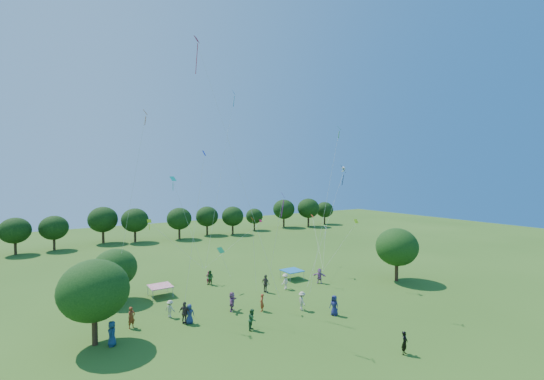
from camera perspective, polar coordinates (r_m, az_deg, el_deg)
The scene contains 40 objects.
ground at distance 26.52m, azimuth 18.40°, elevation -25.65°, with size 160.00×160.00×0.00m, color #39611D.
near_tree_west at distance 30.26m, azimuth -26.15°, elevation -13.94°, with size 4.95×4.95×6.27m.
near_tree_north at distance 39.63m, azimuth -23.41°, elevation -11.17°, with size 4.17×4.17×5.15m.
near_tree_east at distance 45.38m, azimuth 19.00°, elevation -8.45°, with size 4.86×4.86×6.19m.
treeline at distance 72.47m, azimuth -19.21°, elevation -4.35°, with size 88.01×8.77×6.77m.
tent_red_stripe at distance 40.08m, azimuth -17.13°, elevation -14.22°, with size 2.20×2.20×1.10m.
tent_blue at distance 44.31m, azimuth 3.16°, elevation -12.50°, with size 2.20×2.20×1.10m.
man_in_black at distance 28.74m, azimuth 20.08°, elevation -21.59°, with size 0.60×0.38×1.60m, color black.
crowd_person_0 at distance 30.60m, azimuth -23.81°, elevation -19.90°, with size 0.90×0.48×1.82m, color navy.
crowd_person_1 at distance 34.60m, azimuth -1.60°, elevation -17.25°, with size 0.59×0.38×1.58m, color #9B361C.
crowd_person_2 at distance 42.63m, azimuth -9.66°, elevation -13.42°, with size 0.82×0.44×1.66m, color #2A5825.
crowd_person_3 at distance 40.69m, azimuth 2.08°, elevation -14.14°, with size 1.11×0.50×1.69m, color beige.
crowd_person_4 at distance 38.57m, azimuth -24.67°, elevation -15.39°, with size 0.91×0.42×1.56m, color #413934.
crowd_person_5 at distance 34.79m, azimuth -6.29°, elevation -17.00°, with size 1.63×0.58×1.75m, color #834C77.
crowd_person_6 at distance 34.12m, azimuth 9.73°, elevation -17.40°, with size 0.87×0.47×1.77m, color navy.
crowd_person_7 at distance 42.95m, azimuth -9.91°, elevation -13.41°, with size 0.56×0.36×1.51m, color #9A1C45.
crowd_person_8 at distance 30.92m, azimuth -3.12°, elevation -19.60°, with size 0.83×0.45×1.68m, color #204C27.
crowd_person_9 at distance 34.91m, azimuth 4.74°, elevation -16.96°, with size 1.12×0.50×1.71m, color #A8A086.
crowd_person_10 at distance 32.73m, azimuth -13.53°, elevation -18.23°, with size 1.09×0.49×1.85m, color #3F3432.
crowd_person_11 at distance 43.11m, azimuth 7.45°, elevation -13.21°, with size 1.58×0.56×1.69m, color #9C5B9D.
crowd_person_12 at distance 32.74m, azimuth -12.80°, elevation -18.43°, with size 0.80×0.43×1.62m, color navy.
crowd_person_13 at distance 33.17m, azimuth -21.18°, elevation -18.16°, with size 0.64×0.41×1.72m, color maroon.
crowd_person_14 at distance 38.05m, azimuth -24.75°, elevation -15.48°, with size 0.87×0.47×1.76m, color #285624.
crowd_person_15 at distance 34.44m, azimuth -15.70°, elevation -17.50°, with size 0.98×0.44×1.51m, color #B0AD8C.
crowd_person_16 at distance 39.57m, azimuth -1.00°, elevation -14.47°, with size 1.11×0.51×1.89m, color #453E37.
pirate_kite at distance 42.11m, azimuth 11.02°, elevation 2.86°, with size 7.81×3.19×12.26m.
red_high_kite at distance 38.32m, azimuth -9.60°, elevation 15.69°, with size 4.59×9.42×25.32m.
small_kite_0 at distance 47.41m, azimuth -3.87°, elevation -6.64°, with size 8.71×1.31×5.17m.
small_kite_1 at distance 49.73m, azimuth 6.63°, elevation -5.50°, with size 5.00×8.13×5.57m.
small_kite_2 at distance 45.17m, azimuth -17.41°, elevation -5.98°, with size 5.65×3.55×5.90m.
small_kite_3 at distance 35.18m, azimuth 9.38°, elevation 3.12°, with size 3.69×0.54×15.79m.
small_kite_4 at distance 46.42m, azimuth -6.87°, elevation 9.44°, with size 5.16×2.21×21.81m.
small_kite_5 at distance 28.17m, azimuth 1.22°, elevation -4.05°, with size 0.96×4.09×9.83m.
small_kite_6 at distance 45.52m, azimuth 8.35°, elevation -6.57°, with size 2.73×2.63×4.83m.
small_kite_7 at distance 45.46m, azimuth -14.74°, elevation -0.03°, with size 2.98×3.64×10.93m.
small_kite_8 at distance 36.01m, azimuth -20.16°, elevation 5.59°, with size 2.50×3.78×17.07m.
small_kite_9 at distance 34.73m, azimuth -2.98°, elevation -6.90°, with size 0.62×0.47×7.13m.
small_kite_10 at distance 42.82m, azimuth 12.35°, elevation -5.92°, with size 3.53×2.23×6.06m.
small_kite_11 at distance 39.91m, azimuth -7.99°, elevation -9.51°, with size 1.53×0.76×3.32m.
small_kite_12 at distance 33.26m, azimuth -11.22°, elevation 0.72°, with size 2.34×0.69×13.32m.
Camera 1 is at (-18.31, -14.63, 12.40)m, focal length 24.00 mm.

